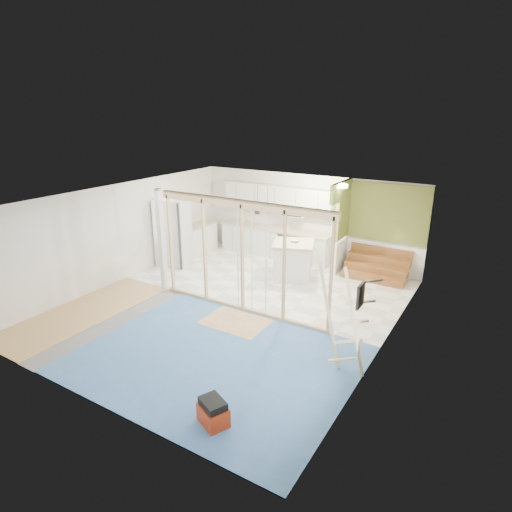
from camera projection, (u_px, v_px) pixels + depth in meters
The scene contains 17 objects.
room at pixel (231, 255), 9.62m from camera, with size 7.01×8.01×2.61m.
floor_overlays at pixel (236, 306), 10.06m from camera, with size 7.00×8.00×0.03m.
stud_frame at pixel (222, 241), 9.65m from camera, with size 4.66×0.14×2.60m.
base_cabinets at pixel (250, 242), 13.40m from camera, with size 4.45×2.24×0.93m.
upper_cabinets at pixel (279, 199), 12.94m from camera, with size 3.60×0.41×0.85m.
green_partition at pixel (369, 243), 11.69m from camera, with size 2.25×1.51×2.60m.
pot_rack at pixel (262, 207), 11.07m from camera, with size 0.52×0.52×0.72m.
sheathing_panel at pixel (349, 332), 6.30m from camera, with size 0.02×4.00×2.60m, color #9D7155.
electrical_panel at pixel (361, 295), 6.69m from camera, with size 0.04×0.30×0.40m, color #36363B.
ceiling_light at pixel (341, 186), 10.95m from camera, with size 0.32×0.32×0.08m, color #FFEABF.
fridge at pixel (174, 232), 12.51m from camera, with size 1.08×1.05×1.99m.
island at pixel (293, 261), 11.57m from camera, with size 1.37×1.37×1.03m.
bowl at pixel (295, 241), 11.45m from camera, with size 0.24×0.24×0.06m, color silver.
soap_bottle_a at pixel (243, 218), 13.75m from camera, with size 0.11×0.12×0.30m, color #B1B7C6.
soap_bottle_b at pixel (286, 227), 12.86m from camera, with size 0.09×0.09×0.20m, color white.
toolbox at pixel (213, 413), 6.26m from camera, with size 0.55×0.49×0.43m.
ladder at pixel (345, 321), 7.21m from camera, with size 1.06×0.22×2.00m.
Camera 1 is at (5.21, -7.48, 4.43)m, focal length 30.00 mm.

